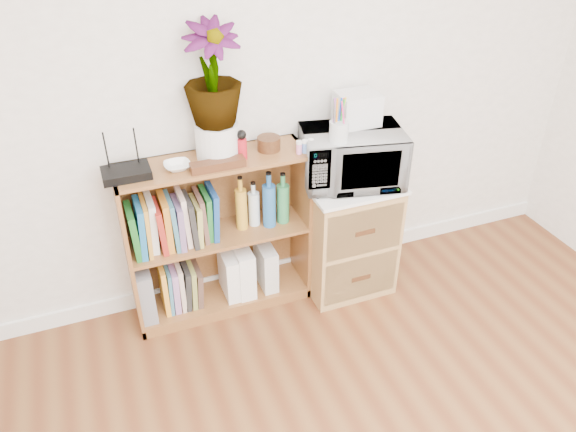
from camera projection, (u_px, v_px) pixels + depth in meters
skirting_board at (271, 268)px, 3.55m from camera, size 4.00×0.02×0.10m
bookshelf at (219, 237)px, 3.10m from camera, size 1.00×0.30×0.95m
wicker_unit at (346, 234)px, 3.33m from camera, size 0.50×0.45×0.70m
microwave at (352, 157)px, 3.04m from camera, size 0.60×0.47×0.30m
pen_cup at (339, 132)px, 2.83m from camera, size 0.10×0.10×0.11m
small_appliance at (357, 108)px, 3.00m from camera, size 0.22×0.18×0.17m
router at (126, 173)px, 2.68m from camera, size 0.23×0.16×0.04m
white_bowl at (177, 166)px, 2.75m from camera, size 0.13×0.13×0.03m
plant_pot at (217, 141)px, 2.82m from camera, size 0.22×0.22×0.19m
potted_plant at (212, 74)px, 2.63m from camera, size 0.28×0.28×0.50m
trinket_box at (218, 165)px, 2.75m from camera, size 0.27×0.07×0.04m
kokeshi_doll at (242, 149)px, 2.82m from camera, size 0.05×0.05×0.11m
wooden_bowl at (269, 143)px, 2.92m from camera, size 0.12×0.12×0.07m
paint_jars at (305, 147)px, 2.89m from camera, size 0.12×0.04×0.06m
file_box at (143, 290)px, 3.10m from camera, size 0.10×0.25×0.32m
magazine_holder_left at (230, 273)px, 3.25m from camera, size 0.09×0.22×0.28m
magazine_holder_mid at (242, 269)px, 3.27m from camera, size 0.09×0.24×0.30m
magazine_holder_right at (266, 265)px, 3.32m from camera, size 0.09×0.22×0.27m
cookbooks at (173, 221)px, 2.94m from camera, size 0.46×0.20×0.30m
liquor_bottles at (263, 201)px, 3.08m from camera, size 0.30×0.07×0.32m
lower_books at (180, 285)px, 3.17m from camera, size 0.23×0.19×0.30m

